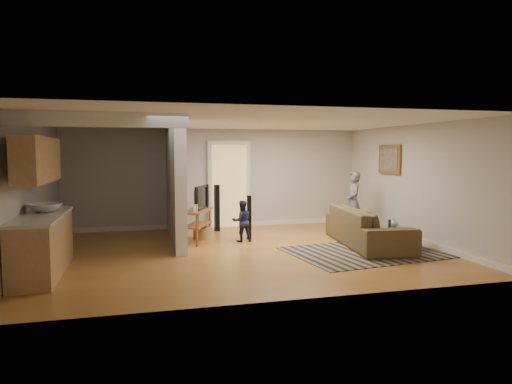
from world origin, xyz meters
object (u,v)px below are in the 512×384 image
tv_console (198,213)px  sofa (367,245)px  speaker_left (249,217)px  child (353,232)px  toy_basket (202,232)px  toddler (242,241)px  speaker_right (217,208)px  coffee_table (389,233)px

tv_console → sofa: bearing=4.3°
speaker_left → child: speaker_left is taller
toy_basket → toddler: (0.78, -0.53, -0.15)m
tv_console → child: size_ratio=0.81×
sofa → speaker_right: bearing=55.2°
tv_console → child: bearing=27.8°
speaker_left → speaker_right: speaker_right is taller
tv_console → coffee_table: bearing=-1.3°
toy_basket → child: bearing=-2.0°
sofa → child: bearing=-8.1°
tv_console → toddler: (0.92, -0.18, -0.64)m
sofa → speaker_right: (-2.71, 2.46, 0.57)m
tv_console → speaker_left: size_ratio=1.22×
toddler → speaker_left: bearing=-135.4°
tv_console → speaker_left: (1.14, 0.07, -0.15)m
sofa → speaker_left: speaker_left is taller
speaker_right → toddler: size_ratio=1.27×
tv_console → speaker_left: bearing=27.7°
speaker_left → toddler: (-0.22, -0.24, -0.48)m
sofa → tv_console: bearing=77.4°
speaker_left → child: 2.65m
child → toy_basket: bearing=-79.2°
tv_console → toddler: bearing=13.5°
sofa → toddler: size_ratio=2.96×
speaker_right → toddler: (0.30, -1.42, -0.57)m
speaker_right → child: size_ratio=0.77×
child → speaker_left: bearing=-73.6°
speaker_left → speaker_right: 1.29m
coffee_table → speaker_left: size_ratio=1.22×
sofa → toddler: toddler is taller
coffee_table → toy_basket: (-3.41, 2.06, -0.18)m
tv_console → toddler: size_ratio=1.33×
toddler → coffee_table: bearing=146.2°
sofa → coffee_table: bearing=-149.1°
coffee_table → tv_console: bearing=154.4°
speaker_right → toy_basket: bearing=-129.0°
coffee_table → speaker_right: (-2.93, 2.95, 0.24)m
tv_console → speaker_right: 1.40m
speaker_left → coffee_table: bearing=-30.1°
coffee_table → child: child is taller
tv_console → speaker_right: bearing=87.6°
sofa → speaker_left: bearing=67.2°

